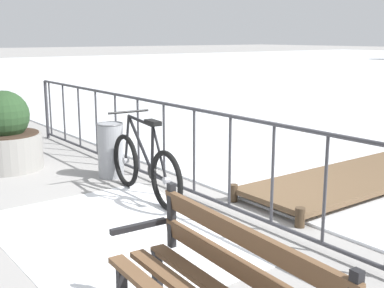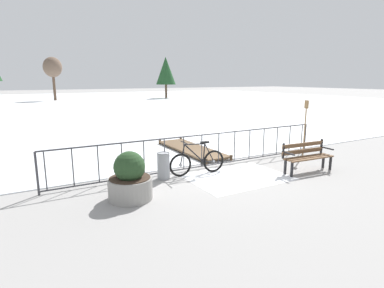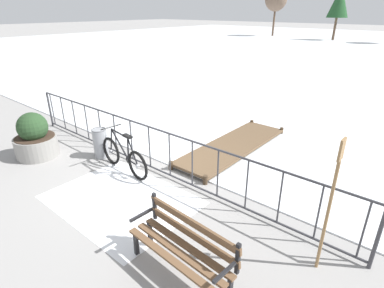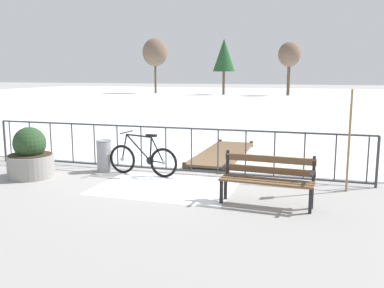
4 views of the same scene
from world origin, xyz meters
name	(u,v)px [view 1 (image 1 of 4)]	position (x,y,z in m)	size (l,w,h in m)	color
ground_plane	(194,199)	(0.00, 0.00, 0.00)	(160.00, 160.00, 0.00)	gray
snow_patch	(122,234)	(0.45, -1.20, 0.00)	(2.74, 2.04, 0.01)	white
railing_fence	(194,152)	(0.00, 0.00, 0.56)	(9.06, 0.06, 1.07)	#38383D
bicycle_near_railing	(145,167)	(-0.40, -0.42, 0.37)	(1.71, 0.52, 0.97)	black
park_bench	(220,288)	(2.55, -1.75, 0.51)	(1.63, 0.58, 0.89)	brown
planter_with_shrub	(5,137)	(-2.69, -1.30, 0.46)	(1.00, 1.00, 1.12)	gray
trash_bin	(111,150)	(-1.42, -0.32, 0.37)	(0.35, 0.35, 0.73)	gray
wooden_dock	(366,175)	(0.84, 2.12, 0.12)	(1.10, 3.74, 0.20)	brown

